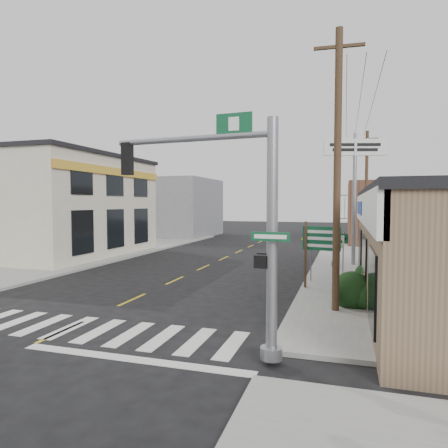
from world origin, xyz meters
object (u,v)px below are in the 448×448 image
(fire_hydrant, at_px, (361,281))
(lamp_post, at_px, (336,215))
(traffic_signal_pole, at_px, (243,212))
(utility_pole_far, at_px, (366,191))
(bare_tree, at_px, (415,191))
(utility_pole_near, at_px, (337,168))
(guide_sign, at_px, (321,245))
(dance_center_sign, at_px, (355,167))

(fire_hydrant, relative_size, lamp_post, 0.14)
(traffic_signal_pole, distance_m, lamp_post, 14.45)
(lamp_post, bearing_deg, traffic_signal_pole, -94.41)
(traffic_signal_pole, height_order, utility_pole_far, utility_pole_far)
(fire_hydrant, relative_size, bare_tree, 0.15)
(utility_pole_near, bearing_deg, bare_tree, -14.02)
(guide_sign, relative_size, utility_pole_near, 0.30)
(traffic_signal_pole, xyz_separation_m, dance_center_sign, (2.73, 15.37, 2.27))
(utility_pole_far, bearing_deg, dance_center_sign, -92.68)
(dance_center_sign, bearing_deg, utility_pole_far, 66.24)
(lamp_post, height_order, bare_tree, lamp_post)
(lamp_post, bearing_deg, dance_center_sign, 49.26)
(utility_pole_far, bearing_deg, bare_tree, -82.27)
(traffic_signal_pole, xyz_separation_m, utility_pole_near, (1.97, 4.79, 1.37))
(traffic_signal_pole, relative_size, lamp_post, 1.12)
(traffic_signal_pole, relative_size, dance_center_sign, 0.74)
(fire_hydrant, distance_m, utility_pole_near, 5.54)
(guide_sign, distance_m, utility_pole_near, 4.48)
(traffic_signal_pole, bearing_deg, guide_sign, 84.63)
(lamp_post, relative_size, dance_center_sign, 0.66)
(bare_tree, distance_m, utility_pole_far, 17.35)
(traffic_signal_pole, bearing_deg, utility_pole_near, 71.41)
(guide_sign, height_order, bare_tree, bare_tree)
(fire_hydrant, bearing_deg, utility_pole_far, 86.80)
(bare_tree, relative_size, utility_pole_far, 0.57)
(lamp_post, bearing_deg, utility_pole_far, 77.95)
(bare_tree, bearing_deg, utility_pole_far, 91.97)
(bare_tree, bearing_deg, guide_sign, 127.93)
(fire_hydrant, distance_m, lamp_post, 6.83)
(fire_hydrant, xyz_separation_m, dance_center_sign, (-0.18, 7.27, 5.25))
(traffic_signal_pole, distance_m, guide_sign, 8.37)
(traffic_signal_pole, height_order, utility_pole_near, utility_pole_near)
(guide_sign, bearing_deg, fire_hydrant, 12.53)
(fire_hydrant, bearing_deg, traffic_signal_pole, -109.73)
(guide_sign, xyz_separation_m, bare_tree, (2.95, -3.78, 2.12))
(bare_tree, bearing_deg, dance_center_sign, 97.89)
(guide_sign, relative_size, bare_tree, 0.56)
(dance_center_sign, height_order, utility_pole_far, utility_pole_far)
(guide_sign, bearing_deg, bare_tree, -38.97)
(utility_pole_near, height_order, utility_pole_far, utility_pole_near)
(traffic_signal_pole, height_order, lamp_post, traffic_signal_pole)
(bare_tree, xyz_separation_m, utility_pole_near, (-2.29, 0.46, 0.80))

